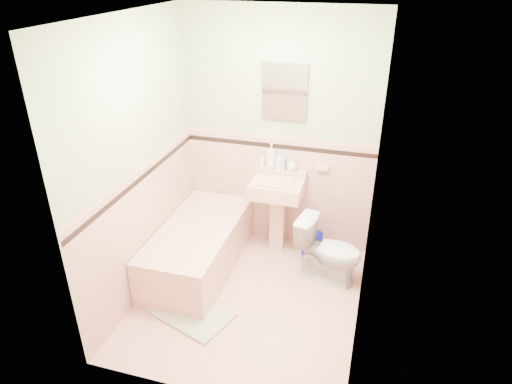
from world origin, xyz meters
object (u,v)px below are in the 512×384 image
(medicine_cabinet, at_px, (284,91))
(soap_bottle_mid, at_px, (280,160))
(soap_bottle_left, at_px, (271,156))
(sink, at_px, (277,217))
(shoe, at_px, (190,302))
(soap_bottle_right, at_px, (292,165))
(bathtub, at_px, (199,249))
(toilet, at_px, (329,251))
(bucket, at_px, (311,244))

(medicine_cabinet, xyz_separation_m, soap_bottle_mid, (-0.02, -0.03, -0.72))
(soap_bottle_left, relative_size, soap_bottle_mid, 1.36)
(sink, distance_m, shoe, 1.30)
(soap_bottle_mid, distance_m, soap_bottle_right, 0.13)
(bathtub, xyz_separation_m, sink, (0.68, 0.53, 0.19))
(medicine_cabinet, bearing_deg, shoe, -111.77)
(soap_bottle_mid, height_order, toilet, soap_bottle_mid)
(soap_bottle_right, relative_size, bucket, 0.54)
(bucket, distance_m, shoe, 1.47)
(bathtub, bearing_deg, toilet, 8.35)
(soap_bottle_left, bearing_deg, sink, -57.88)
(soap_bottle_mid, height_order, soap_bottle_right, soap_bottle_mid)
(bathtub, xyz_separation_m, soap_bottle_right, (0.79, 0.71, 0.72))
(soap_bottle_left, xyz_separation_m, soap_bottle_right, (0.22, 0.00, -0.07))
(soap_bottle_left, xyz_separation_m, bucket, (0.49, -0.15, -0.90))
(bathtub, relative_size, shoe, 10.47)
(sink, relative_size, bucket, 3.43)
(soap_bottle_mid, relative_size, soap_bottle_right, 1.54)
(sink, distance_m, soap_bottle_mid, 0.60)
(medicine_cabinet, xyz_separation_m, soap_bottle_right, (0.11, -0.03, -0.75))
(medicine_cabinet, bearing_deg, soap_bottle_mid, -119.82)
(soap_bottle_right, bearing_deg, bathtub, -137.93)
(soap_bottle_mid, height_order, shoe, soap_bottle_mid)
(bathtub, bearing_deg, soap_bottle_left, 51.39)
(sink, bearing_deg, soap_bottle_mid, 95.46)
(bathtub, bearing_deg, soap_bottle_mid, 46.97)
(soap_bottle_left, height_order, shoe, soap_bottle_left)
(soap_bottle_left, bearing_deg, soap_bottle_right, 0.00)
(medicine_cabinet, bearing_deg, soap_bottle_right, -15.74)
(sink, bearing_deg, soap_bottle_left, 122.12)
(sink, xyz_separation_m, shoe, (-0.53, -1.13, -0.36))
(bucket, bearing_deg, soap_bottle_left, 162.58)
(sink, xyz_separation_m, medicine_cabinet, (0.00, 0.21, 1.29))
(bathtub, relative_size, toilet, 2.33)
(shoe, bearing_deg, sink, 56.03)
(soap_bottle_left, xyz_separation_m, soap_bottle_mid, (0.10, 0.00, -0.04))
(soap_bottle_right, xyz_separation_m, shoe, (-0.64, -1.31, -0.89))
(bathtub, distance_m, toilet, 1.31)
(toilet, distance_m, shoe, 1.41)
(toilet, distance_m, bucket, 0.48)
(bathtub, distance_m, bucket, 1.20)
(sink, height_order, soap_bottle_left, soap_bottle_left)
(bathtub, distance_m, sink, 0.88)
(medicine_cabinet, height_order, shoe, medicine_cabinet)
(soap_bottle_left, distance_m, soap_bottle_mid, 0.10)
(sink, xyz_separation_m, bucket, (0.38, 0.03, -0.29))
(soap_bottle_left, bearing_deg, soap_bottle_mid, 0.00)
(shoe, bearing_deg, bathtub, 95.20)
(soap_bottle_mid, relative_size, shoe, 1.40)
(bathtub, height_order, soap_bottle_mid, soap_bottle_mid)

